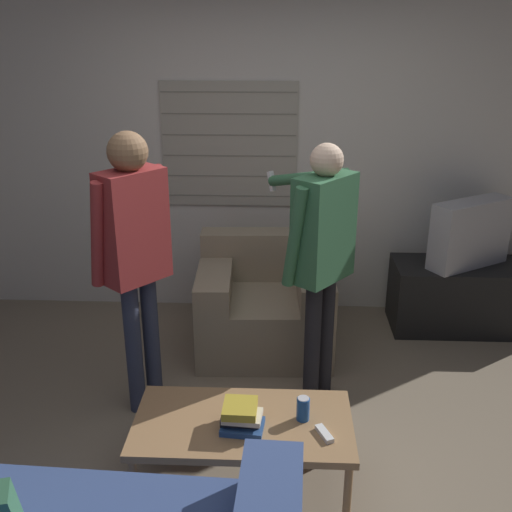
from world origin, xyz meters
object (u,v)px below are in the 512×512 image
Objects in this scene: spare_remote at (324,434)px; person_right_standing at (321,246)px; person_left_standing at (134,242)px; armchair_beige at (264,305)px; book_stack at (241,417)px; tv at (470,233)px; coffee_table at (243,427)px; soda_can at (303,409)px.

person_right_standing is at bearing 65.35° from spare_remote.
person_left_standing is 1.09m from person_right_standing.
armchair_beige reaches higher than book_stack.
person_left_standing is at bearing -5.30° from tv.
spare_remote is (-1.20, -1.92, -0.37)m from tv.
person_right_standing reaches higher than spare_remote.
soda_can reaches higher than coffee_table.
person_right_standing reaches higher than armchair_beige.
spare_remote is (0.10, -0.13, -0.05)m from soda_can.
person_left_standing is 1.18m from book_stack.
spare_remote is at bearing -141.57° from person_right_standing.
soda_can is (-1.30, -1.80, -0.32)m from tv.
coffee_table is 0.11m from book_stack.
spare_remote is at bearing -51.52° from soda_can.
coffee_table is 1.14m from person_right_standing.
tv is at bearing -10.41° from person_right_standing.
person_left_standing is 1.05× the size of person_right_standing.
coffee_table is at bearing -95.55° from person_left_standing.
coffee_table is at bearing 16.87° from tv.
spare_remote is at bearing -13.76° from coffee_table.
person_right_standing is at bearing 116.08° from armchair_beige.
person_left_standing is at bearing 134.00° from coffee_table.
person_right_standing is 7.51× the size of book_stack.
person_right_standing is at bearing 8.46° from tv.
person_right_standing reaches higher than tv.
person_right_standing is at bearing -42.82° from person_left_standing.
coffee_table is (-0.06, -1.47, 0.03)m from armchair_beige.
coffee_table is at bearing -174.65° from soda_can.
person_left_standing reaches higher than tv.
soda_can is at bearing -148.94° from person_right_standing.
spare_remote is at bearing 26.19° from tv.
tv is 3.04× the size of book_stack.
spare_remote is (1.07, -0.79, -0.68)m from person_left_standing.
tv is at bearing -22.94° from person_left_standing.
tv is (1.54, 0.36, 0.46)m from armchair_beige.
tv is at bearing 48.80° from coffee_table.
person_left_standing is 7.88× the size of book_stack.
spare_remote is (0.41, -0.04, -0.05)m from book_stack.
person_right_standing is 0.98m from soda_can.
soda_can is (0.31, 0.08, -0.00)m from book_stack.
spare_remote is at bearing -6.26° from book_stack.
person_left_standing reaches higher than armchair_beige.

